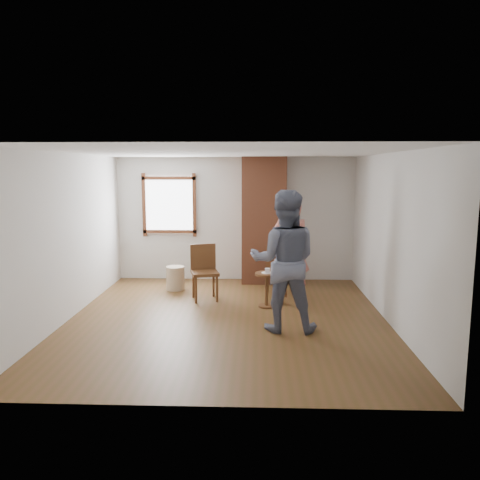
# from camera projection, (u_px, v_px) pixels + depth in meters

# --- Properties ---
(ground) EXTENTS (5.50, 5.50, 0.00)m
(ground) POSITION_uv_depth(u_px,v_px,m) (227.00, 319.00, 7.39)
(ground) COLOR brown
(ground) RESTS_ON ground
(room_shell) EXTENTS (5.04, 5.52, 2.62)m
(room_shell) POSITION_uv_depth(u_px,v_px,m) (226.00, 202.00, 7.72)
(room_shell) COLOR silver
(room_shell) RESTS_ON ground
(brick_chimney) EXTENTS (0.90, 0.50, 2.60)m
(brick_chimney) POSITION_uv_depth(u_px,v_px,m) (264.00, 221.00, 9.65)
(brick_chimney) COLOR #AE5E3D
(brick_chimney) RESTS_ON ground
(stoneware_crock) EXTENTS (0.39, 0.39, 0.46)m
(stoneware_crock) POSITION_uv_depth(u_px,v_px,m) (175.00, 278.00, 9.19)
(stoneware_crock) COLOR tan
(stoneware_crock) RESTS_ON ground
(dark_pot) EXTENTS (0.22, 0.22, 0.17)m
(dark_pot) POSITION_uv_depth(u_px,v_px,m) (174.00, 278.00, 9.80)
(dark_pot) COLOR black
(dark_pot) RESTS_ON ground
(dining_chair_left) EXTENTS (0.57, 0.57, 1.00)m
(dining_chair_left) POSITION_uv_depth(u_px,v_px,m) (204.00, 269.00, 8.49)
(dining_chair_left) COLOR #5A311B
(dining_chair_left) RESTS_ON ground
(dining_chair_right) EXTENTS (0.44, 0.44, 0.91)m
(dining_chair_right) POSITION_uv_depth(u_px,v_px,m) (277.00, 267.00, 8.86)
(dining_chair_right) COLOR #5A311B
(dining_chair_right) RESTS_ON ground
(side_table) EXTENTS (0.40, 0.40, 0.60)m
(side_table) POSITION_uv_depth(u_px,v_px,m) (267.00, 284.00, 8.00)
(side_table) COLOR #5A311B
(side_table) RESTS_ON ground
(cake_plate) EXTENTS (0.18, 0.18, 0.01)m
(cake_plate) POSITION_uv_depth(u_px,v_px,m) (267.00, 273.00, 7.97)
(cake_plate) COLOR white
(cake_plate) RESTS_ON side_table
(cake_slice) EXTENTS (0.08, 0.07, 0.06)m
(cake_slice) POSITION_uv_depth(u_px,v_px,m) (267.00, 271.00, 7.97)
(cake_slice) COLOR white
(cake_slice) RESTS_ON cake_plate
(man) EXTENTS (1.05, 0.84, 2.06)m
(man) POSITION_uv_depth(u_px,v_px,m) (284.00, 261.00, 6.78)
(man) COLOR #121632
(man) RESTS_ON ground
(person_pink) EXTENTS (0.71, 0.48, 1.89)m
(person_pink) POSITION_uv_depth(u_px,v_px,m) (290.00, 251.00, 8.11)
(person_pink) COLOR #CD7466
(person_pink) RESTS_ON ground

